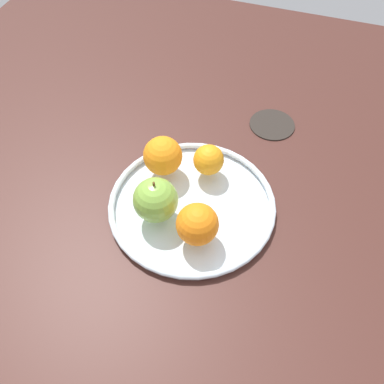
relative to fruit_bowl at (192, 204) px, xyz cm
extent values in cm
cube|color=#43221C|center=(0.00, 0.00, -2.92)|extent=(158.28, 158.28, 4.00)
cylinder|color=silver|center=(0.00, 0.00, -0.62)|extent=(31.06, 31.06, 0.60)
torus|color=silver|center=(0.00, 0.00, 0.28)|extent=(32.35, 32.35, 1.20)
sphere|color=#81B340|center=(5.35, 4.70, 5.04)|extent=(8.32, 8.32, 8.32)
cylinder|color=#593819|center=(5.35, 4.70, 9.40)|extent=(0.44, 0.44, 1.20)
sphere|color=orange|center=(-3.37, 7.03, 4.68)|extent=(7.60, 7.60, 7.60)
sphere|color=orange|center=(8.14, -6.06, 4.79)|extent=(7.81, 7.81, 7.81)
sphere|color=orange|center=(-0.53, -8.66, 3.96)|extent=(6.15, 6.15, 6.15)
cylinder|color=black|center=(-9.90, -27.89, -0.62)|extent=(10.29, 10.29, 0.60)
camera|label=1|loc=(-15.71, 46.38, 66.42)|focal=39.91mm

